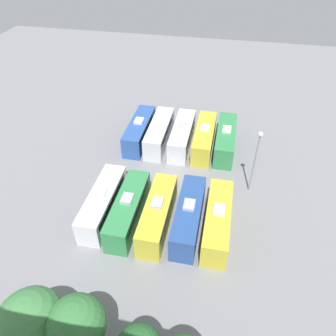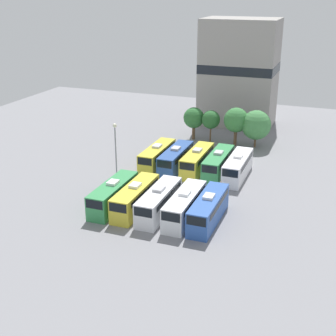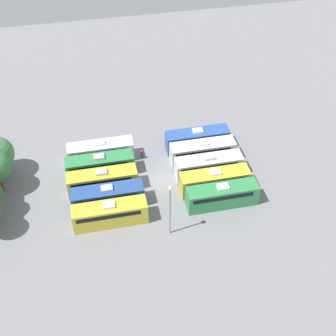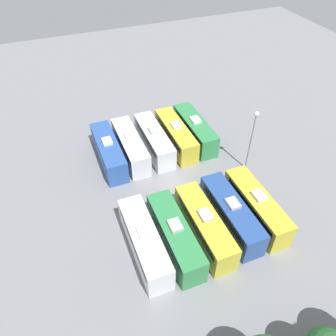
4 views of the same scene
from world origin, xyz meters
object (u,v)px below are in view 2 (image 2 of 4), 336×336
(bus_1, at_px, (136,197))
(bus_9, at_px, (238,166))
(bus_4, at_px, (209,208))
(worker_person, at_px, (221,187))
(bus_6, at_px, (176,158))
(bus_8, at_px, (218,163))
(bus_2, at_px, (159,201))
(tree_2, at_px, (236,120))
(depot_building, at_px, (239,72))
(bus_5, at_px, (157,156))
(light_pole, at_px, (115,143))
(tree_3, at_px, (256,125))
(tree_1, at_px, (211,120))
(bus_0, at_px, (113,194))
(bus_3, at_px, (185,205))
(bus_7, at_px, (197,160))
(tree_0, at_px, (194,118))

(bus_1, height_order, bus_9, same)
(bus_4, relative_size, bus_9, 1.00)
(bus_1, bearing_deg, worker_person, 45.82)
(bus_6, relative_size, bus_8, 1.00)
(bus_2, distance_m, tree_2, 30.46)
(bus_6, relative_size, bus_9, 1.00)
(bus_1, relative_size, depot_building, 0.47)
(bus_5, height_order, light_pole, light_pole)
(tree_2, bearing_deg, bus_1, -101.34)
(bus_9, relative_size, depot_building, 0.47)
(bus_9, bearing_deg, bus_2, -113.12)
(tree_3, bearing_deg, tree_1, 178.31)
(light_pole, bearing_deg, tree_3, 53.95)
(bus_5, xyz_separation_m, bus_8, (9.94, 0.33, 0.00))
(bus_1, bearing_deg, bus_2, -0.16)
(bus_9, distance_m, depot_building, 31.13)
(bus_0, bearing_deg, bus_5, 90.65)
(bus_3, relative_size, tree_2, 1.45)
(bus_6, distance_m, depot_building, 30.50)
(bus_3, relative_size, tree_3, 1.50)
(bus_5, bearing_deg, bus_6, -1.33)
(bus_0, distance_m, bus_1, 3.06)
(bus_8, distance_m, light_pole, 16.06)
(light_pole, distance_m, tree_1, 24.09)
(bus_0, xyz_separation_m, bus_4, (12.75, 0.26, 0.00))
(tree_1, distance_m, tree_2, 4.84)
(worker_person, bearing_deg, bus_4, -84.88)
(worker_person, height_order, tree_1, tree_1)
(bus_0, bearing_deg, bus_6, 79.14)
(bus_3, distance_m, bus_9, 15.72)
(bus_3, relative_size, bus_7, 1.00)
(bus_0, xyz_separation_m, worker_person, (11.94, 9.34, -1.02))
(bus_8, xyz_separation_m, light_pole, (-13.41, -7.85, 4.05))
(bus_1, bearing_deg, bus_8, 67.07)
(bus_7, bearing_deg, bus_3, -78.10)
(bus_8, relative_size, depot_building, 0.47)
(bus_5, height_order, worker_person, bus_5)
(bus_1, height_order, worker_person, bus_1)
(bus_2, bearing_deg, worker_person, 58.42)
(bus_2, distance_m, bus_4, 6.44)
(tree_1, bearing_deg, bus_7, -82.03)
(bus_0, xyz_separation_m, bus_2, (6.31, 0.18, 0.00))
(tree_1, bearing_deg, bus_0, -97.95)
(tree_3, bearing_deg, tree_2, -176.01)
(worker_person, distance_m, depot_building, 37.14)
(tree_0, relative_size, tree_2, 0.88)
(bus_0, distance_m, tree_3, 33.22)
(bus_8, bearing_deg, bus_5, -178.09)
(bus_4, bearing_deg, bus_2, -179.27)
(bus_0, xyz_separation_m, depot_building, (6.09, 44.64, 8.92))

